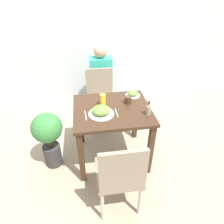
{
  "coord_description": "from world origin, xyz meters",
  "views": [
    {
      "loc": [
        -0.29,
        -1.89,
        1.97
      ],
      "look_at": [
        0.0,
        0.0,
        0.69
      ],
      "focal_mm": 32.0,
      "sensor_mm": 36.0,
      "label": 1
    }
  ],
  "objects_px": {
    "person_figure": "(101,81)",
    "potted_plant_left": "(48,134)",
    "food_plate": "(101,111)",
    "chair_near": "(120,174)",
    "chair_far": "(100,96)",
    "juice_glass": "(103,100)",
    "side_plate": "(133,94)",
    "sauce_bottle": "(148,110)",
    "drink_cup": "(128,100)"
  },
  "relations": [
    {
      "from": "chair_far",
      "to": "food_plate",
      "type": "distance_m",
      "value": 0.9
    },
    {
      "from": "person_figure",
      "to": "potted_plant_left",
      "type": "bearing_deg",
      "value": -123.32
    },
    {
      "from": "side_plate",
      "to": "person_figure",
      "type": "distance_m",
      "value": 0.93
    },
    {
      "from": "chair_near",
      "to": "side_plate",
      "type": "xyz_separation_m",
      "value": [
        0.34,
        0.98,
        0.27
      ]
    },
    {
      "from": "chair_near",
      "to": "sauce_bottle",
      "type": "relative_size",
      "value": 5.33
    },
    {
      "from": "chair_far",
      "to": "potted_plant_left",
      "type": "distance_m",
      "value": 1.04
    },
    {
      "from": "drink_cup",
      "to": "potted_plant_left",
      "type": "distance_m",
      "value": 1.01
    },
    {
      "from": "sauce_bottle",
      "to": "potted_plant_left",
      "type": "relative_size",
      "value": 0.22
    },
    {
      "from": "chair_far",
      "to": "person_figure",
      "type": "bearing_deg",
      "value": 81.44
    },
    {
      "from": "side_plate",
      "to": "juice_glass",
      "type": "distance_m",
      "value": 0.43
    },
    {
      "from": "chair_near",
      "to": "side_plate",
      "type": "height_order",
      "value": "chair_near"
    },
    {
      "from": "food_plate",
      "to": "drink_cup",
      "type": "bearing_deg",
      "value": 29.31
    },
    {
      "from": "drink_cup",
      "to": "person_figure",
      "type": "xyz_separation_m",
      "value": [
        -0.22,
        1.01,
        -0.21
      ]
    },
    {
      "from": "potted_plant_left",
      "to": "person_figure",
      "type": "distance_m",
      "value": 1.35
    },
    {
      "from": "side_plate",
      "to": "sauce_bottle",
      "type": "bearing_deg",
      "value": -81.62
    },
    {
      "from": "chair_near",
      "to": "food_plate",
      "type": "relative_size",
      "value": 3.2
    },
    {
      "from": "chair_far",
      "to": "potted_plant_left",
      "type": "xyz_separation_m",
      "value": [
        -0.69,
        -0.78,
        -0.03
      ]
    },
    {
      "from": "chair_near",
      "to": "person_figure",
      "type": "xyz_separation_m",
      "value": [
        0.03,
        1.83,
        0.08
      ]
    },
    {
      "from": "chair_far",
      "to": "juice_glass",
      "type": "distance_m",
      "value": 0.74
    },
    {
      "from": "side_plate",
      "to": "chair_near",
      "type": "bearing_deg",
      "value": -109.09
    },
    {
      "from": "chair_far",
      "to": "juice_glass",
      "type": "xyz_separation_m",
      "value": [
        -0.03,
        -0.67,
        0.31
      ]
    },
    {
      "from": "chair_near",
      "to": "food_plate",
      "type": "xyz_separation_m",
      "value": [
        -0.1,
        0.63,
        0.28
      ]
    },
    {
      "from": "potted_plant_left",
      "to": "person_figure",
      "type": "xyz_separation_m",
      "value": [
        0.74,
        1.12,
        0.11
      ]
    },
    {
      "from": "side_plate",
      "to": "drink_cup",
      "type": "relative_size",
      "value": 2.1
    },
    {
      "from": "side_plate",
      "to": "chair_far",
      "type": "bearing_deg",
      "value": 126.03
    },
    {
      "from": "chair_near",
      "to": "drink_cup",
      "type": "height_order",
      "value": "chair_near"
    },
    {
      "from": "chair_near",
      "to": "person_figure",
      "type": "relative_size",
      "value": 0.76
    },
    {
      "from": "chair_far",
      "to": "chair_near",
      "type": "bearing_deg",
      "value": -88.97
    },
    {
      "from": "juice_glass",
      "to": "person_figure",
      "type": "height_order",
      "value": "person_figure"
    },
    {
      "from": "food_plate",
      "to": "person_figure",
      "type": "relative_size",
      "value": 0.24
    },
    {
      "from": "juice_glass",
      "to": "potted_plant_left",
      "type": "distance_m",
      "value": 0.75
    },
    {
      "from": "drink_cup",
      "to": "potted_plant_left",
      "type": "xyz_separation_m",
      "value": [
        -0.95,
        -0.11,
        -0.31
      ]
    },
    {
      "from": "chair_far",
      "to": "drink_cup",
      "type": "distance_m",
      "value": 0.77
    },
    {
      "from": "chair_far",
      "to": "potted_plant_left",
      "type": "bearing_deg",
      "value": -131.49
    },
    {
      "from": "chair_near",
      "to": "potted_plant_left",
      "type": "height_order",
      "value": "chair_near"
    },
    {
      "from": "sauce_bottle",
      "to": "potted_plant_left",
      "type": "height_order",
      "value": "sauce_bottle"
    },
    {
      "from": "drink_cup",
      "to": "sauce_bottle",
      "type": "distance_m",
      "value": 0.31
    },
    {
      "from": "chair_near",
      "to": "sauce_bottle",
      "type": "xyz_separation_m",
      "value": [
        0.4,
        0.55,
        0.3
      ]
    },
    {
      "from": "chair_near",
      "to": "sauce_bottle",
      "type": "bearing_deg",
      "value": -126.27
    },
    {
      "from": "juice_glass",
      "to": "food_plate",
      "type": "bearing_deg",
      "value": -102.27
    },
    {
      "from": "potted_plant_left",
      "to": "person_figure",
      "type": "height_order",
      "value": "person_figure"
    },
    {
      "from": "food_plate",
      "to": "juice_glass",
      "type": "bearing_deg",
      "value": 77.73
    },
    {
      "from": "drink_cup",
      "to": "potted_plant_left",
      "type": "height_order",
      "value": "drink_cup"
    },
    {
      "from": "sauce_bottle",
      "to": "chair_far",
      "type": "bearing_deg",
      "value": 114.68
    },
    {
      "from": "food_plate",
      "to": "chair_near",
      "type": "bearing_deg",
      "value": -81.22
    },
    {
      "from": "juice_glass",
      "to": "potted_plant_left",
      "type": "height_order",
      "value": "juice_glass"
    },
    {
      "from": "person_figure",
      "to": "chair_far",
      "type": "bearing_deg",
      "value": -98.56
    },
    {
      "from": "drink_cup",
      "to": "juice_glass",
      "type": "relative_size",
      "value": 0.6
    },
    {
      "from": "chair_near",
      "to": "person_figure",
      "type": "bearing_deg",
      "value": -90.81
    },
    {
      "from": "food_plate",
      "to": "potted_plant_left",
      "type": "xyz_separation_m",
      "value": [
        -0.62,
        0.08,
        -0.31
      ]
    }
  ]
}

